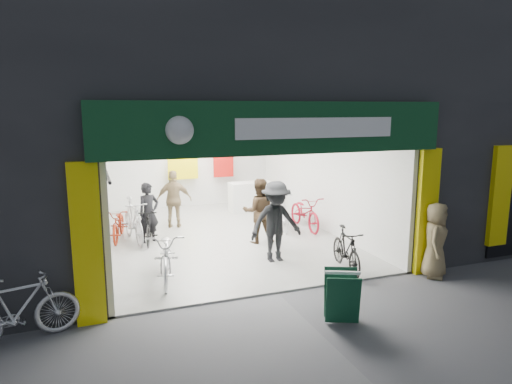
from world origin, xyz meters
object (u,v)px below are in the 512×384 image
bike_left_front (167,255)px  bike_right_front (346,250)px  pedestrian_near (435,240)px  sandwich_board (342,295)px  parked_bike (18,309)px

bike_left_front → bike_right_front: bearing=-2.0°
pedestrian_near → bike_left_front: bearing=116.9°
bike_right_front → sandwich_board: 2.37m
bike_right_front → sandwich_board: bearing=-112.4°
bike_right_front → bike_left_front: bearing=178.1°
bike_left_front → bike_right_front: bike_left_front is taller
sandwich_board → bike_right_front: bearing=81.1°
bike_right_front → sandwich_board: (-1.30, -1.99, -0.01)m
bike_right_front → parked_bike: size_ratio=0.91×
bike_right_front → parked_bike: bearing=-160.6°
pedestrian_near → sandwich_board: pedestrian_near is taller
bike_left_front → parked_bike: 2.99m
bike_left_front → bike_right_front: (3.60, -0.81, -0.06)m
bike_left_front → bike_right_front: size_ratio=1.28×
pedestrian_near → sandwich_board: (-2.80, -1.09, -0.31)m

